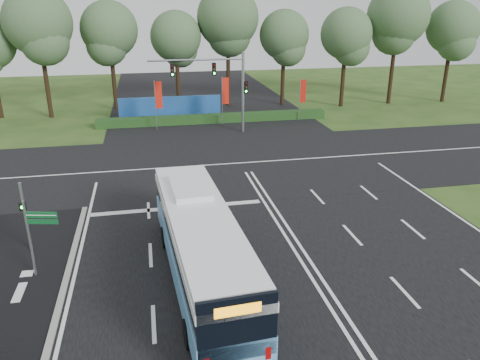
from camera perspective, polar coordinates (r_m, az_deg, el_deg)
The scene contains 14 objects.
ground at distance 22.99m, azimuth 5.95°, elevation -7.53°, with size 120.00×120.00×0.00m, color #264717.
road_main at distance 22.98m, azimuth 5.95°, elevation -7.48°, with size 20.00×120.00×0.04m, color black.
road_cross at distance 33.67m, azimuth -0.03°, elevation 2.05°, with size 120.00×14.00×0.05m, color black.
kerb_strip at distance 19.89m, azimuth -21.06°, elevation -13.72°, with size 0.25×18.00×0.12m, color gray.
city_bus at distance 19.11m, azimuth -4.77°, elevation -7.93°, with size 3.18×11.95×3.39m.
pedestrian_signal at distance 23.37m, azimuth -24.74°, elevation -3.89°, with size 0.29×0.42×3.41m.
street_sign at distance 20.92m, azimuth -23.67°, elevation -5.50°, with size 1.33×0.37×3.47m.
banner_flag_left at distance 42.75m, azimuth -10.00°, elevation 9.82°, with size 0.66×0.07×4.48m.
banner_flag_mid at distance 43.88m, azimuth -1.89°, elevation 10.46°, with size 0.67×0.12×4.54m.
banner_flag_right at distance 46.08m, azimuth 7.60°, elevation 10.42°, with size 0.57×0.24×4.06m.
traffic_light_gantry at distance 40.75m, azimuth -2.15°, elevation 12.07°, with size 8.41×0.28×7.00m.
hedge at distance 45.42m, azimuth -3.17°, elevation 7.49°, with size 22.00×1.20×0.80m, color #173814.
blue_hoarding at distance 47.32m, azimuth -8.50°, elevation 8.71°, with size 10.00×0.30×2.20m, color #1B4A93.
eucalyptus_row at distance 51.00m, azimuth 0.04°, elevation 18.20°, with size 53.77×9.13×12.89m.
Camera 1 is at (-6.30, -19.24, 10.90)m, focal length 35.00 mm.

